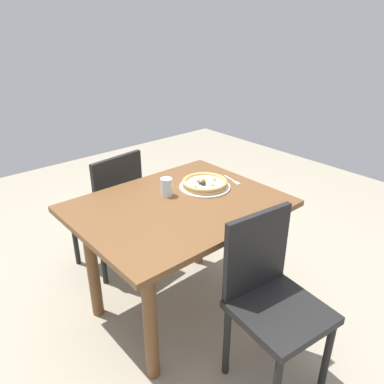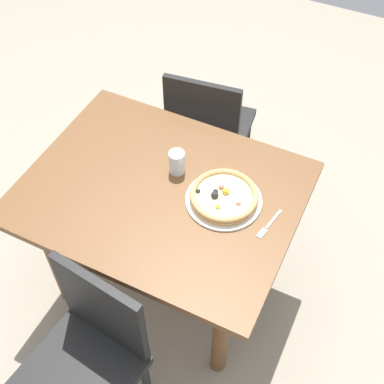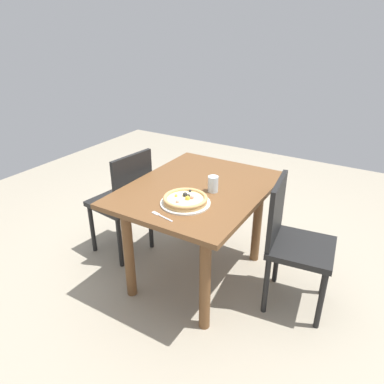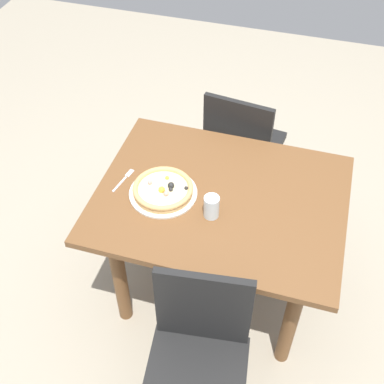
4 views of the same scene
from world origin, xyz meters
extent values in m
plane|color=#9E937F|center=(0.00, 0.00, 0.00)|extent=(6.00, 6.00, 0.00)
cube|color=brown|center=(0.00, 0.00, 0.73)|extent=(1.13, 0.88, 0.03)
cylinder|color=brown|center=(-0.42, -0.30, 0.36)|extent=(0.07, 0.07, 0.71)
cylinder|color=brown|center=(0.42, -0.30, 0.36)|extent=(0.07, 0.07, 0.71)
cylinder|color=brown|center=(-0.42, 0.30, 0.36)|extent=(0.07, 0.07, 0.71)
cylinder|color=brown|center=(0.42, 0.30, 0.36)|extent=(0.07, 0.07, 0.71)
cylinder|color=black|center=(0.28, -0.87, 0.21)|extent=(0.04, 0.04, 0.43)
cylinder|color=black|center=(-0.06, -0.91, 0.21)|extent=(0.04, 0.04, 0.43)
cylinder|color=black|center=(0.24, -0.53, 0.21)|extent=(0.04, 0.04, 0.43)
cylinder|color=black|center=(-0.10, -0.57, 0.21)|extent=(0.04, 0.04, 0.43)
cube|color=black|center=(0.09, -0.72, 0.45)|extent=(0.45, 0.45, 0.04)
cube|color=black|center=(0.07, -0.54, 0.68)|extent=(0.38, 0.08, 0.42)
cylinder|color=black|center=(-0.21, 0.57, 0.21)|extent=(0.04, 0.04, 0.43)
cylinder|color=black|center=(0.13, 0.53, 0.21)|extent=(0.04, 0.04, 0.43)
cube|color=black|center=(-0.02, 0.72, 0.45)|extent=(0.45, 0.45, 0.04)
cube|color=black|center=(-0.04, 0.54, 0.68)|extent=(0.38, 0.08, 0.42)
cylinder|color=silver|center=(-0.26, -0.06, 0.75)|extent=(0.31, 0.31, 0.01)
cylinder|color=tan|center=(-0.26, -0.06, 0.76)|extent=(0.27, 0.27, 0.02)
cylinder|color=beige|center=(-0.26, -0.06, 0.78)|extent=(0.24, 0.24, 0.01)
torus|color=tan|center=(-0.26, -0.06, 0.78)|extent=(0.28, 0.28, 0.02)
sphere|color=#262626|center=(-0.23, -0.04, 0.79)|extent=(0.03, 0.03, 0.03)
sphere|color=#262626|center=(-0.22, -0.06, 0.79)|extent=(0.02, 0.02, 0.02)
sphere|color=#E58C7F|center=(-0.32, -0.05, 0.79)|extent=(0.02, 0.02, 0.02)
sphere|color=#E58C7F|center=(-0.23, -0.09, 0.79)|extent=(0.02, 0.02, 0.02)
sphere|color=gold|center=(-0.26, 0.01, 0.79)|extent=(0.02, 0.02, 0.02)
sphere|color=gold|center=(-0.26, -0.08, 0.79)|extent=(0.03, 0.03, 0.03)
sphere|color=#262626|center=(-0.16, -0.03, 0.79)|extent=(0.02, 0.02, 0.02)
cube|color=silver|center=(-0.47, -0.06, 0.75)|extent=(0.03, 0.11, 0.00)
cube|color=silver|center=(-0.45, 0.02, 0.75)|extent=(0.03, 0.05, 0.00)
cylinder|color=silver|center=(-0.01, -0.12, 0.80)|extent=(0.07, 0.07, 0.11)
camera|label=1|loc=(1.16, 1.46, 1.69)|focal=35.08mm
camera|label=2|loc=(-0.70, 1.14, 2.35)|focal=47.40mm
camera|label=3|loc=(-1.91, -1.10, 1.76)|focal=33.29mm
camera|label=4|loc=(0.32, -1.54, 2.38)|focal=46.62mm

